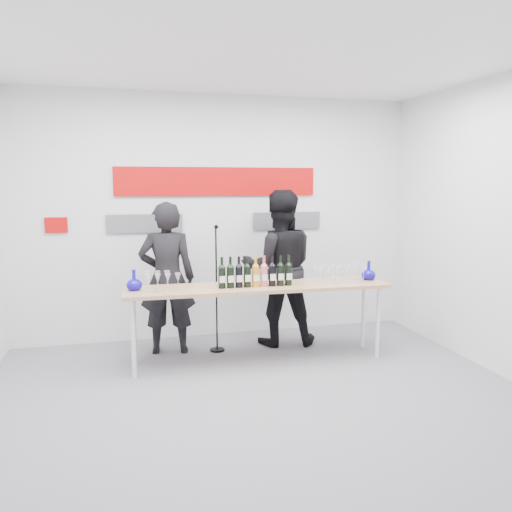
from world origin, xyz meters
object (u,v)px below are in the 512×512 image
Objects in this scene: tasting_table at (258,291)px; presenter_left at (167,278)px; mic_stand at (217,313)px; presenter_right at (279,268)px.

tasting_table is 1.08m from presenter_left.
mic_stand reaches higher than tasting_table.
tasting_table is 1.93× the size of mic_stand.
presenter_right reaches higher than mic_stand.
presenter_left is 1.33m from presenter_right.
tasting_table is at bearing 156.26° from presenter_left.
presenter_right reaches higher than tasting_table.
presenter_left is at bearing 151.16° from tasting_table.
mic_stand is at bearing 132.01° from tasting_table.
tasting_table is 0.67m from mic_stand.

